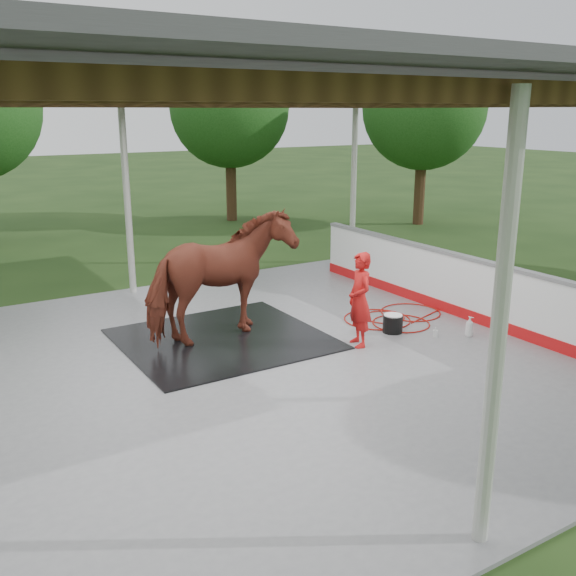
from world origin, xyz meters
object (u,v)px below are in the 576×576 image
dasher_board (460,287)px  handler (360,300)px  horse (221,277)px  wash_bucket (393,323)px

dasher_board → handler: bearing=-173.8°
dasher_board → horse: (-4.28, 1.11, 0.52)m
horse → wash_bucket: (2.63, -1.20, -0.90)m
dasher_board → handler: size_ratio=5.23×
dasher_board → horse: bearing=165.5°
horse → handler: (1.75, -1.38, -0.30)m
dasher_board → handler: 2.55m
horse → handler: horse is taller
horse → wash_bucket: bearing=-123.2°
handler → wash_bucket: size_ratio=4.51×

